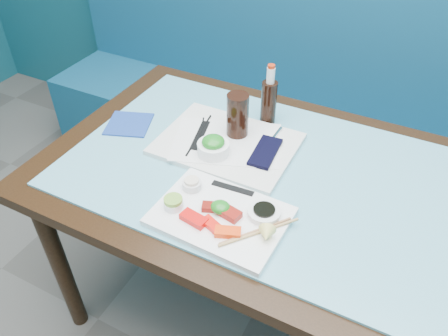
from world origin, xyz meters
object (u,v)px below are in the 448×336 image
at_px(seaweed_bowl, 213,149).
at_px(cola_glass, 238,115).
at_px(booth_bench, 328,132).
at_px(serving_tray, 227,144).
at_px(blue_napkin, 129,124).
at_px(dining_table, 265,192).
at_px(cola_bottle_body, 269,103).
at_px(sashimi_plate, 220,216).

bearing_deg(seaweed_bowl, cola_glass, 81.25).
height_order(booth_bench, serving_tray, booth_bench).
xyz_separation_m(booth_bench, blue_napkin, (-0.53, -0.83, 0.39)).
bearing_deg(serving_tray, booth_bench, 77.92).
relative_size(booth_bench, cola_glass, 20.31).
distance_m(seaweed_bowl, cola_glass, 0.14).
height_order(seaweed_bowl, blue_napkin, seaweed_bowl).
distance_m(dining_table, seaweed_bowl, 0.22).
distance_m(serving_tray, blue_napkin, 0.36).
bearing_deg(cola_bottle_body, sashimi_plate, -81.97).
distance_m(cola_bottle_body, blue_napkin, 0.49).
bearing_deg(blue_napkin, cola_glass, 15.30).
bearing_deg(blue_napkin, seaweed_bowl, -4.65).
bearing_deg(cola_glass, serving_tray, -100.30).
bearing_deg(sashimi_plate, cola_glass, 111.09).
xyz_separation_m(seaweed_bowl, blue_napkin, (-0.35, 0.03, -0.03)).
bearing_deg(serving_tray, blue_napkin, -172.78).
bearing_deg(sashimi_plate, dining_table, 84.13).
bearing_deg(sashimi_plate, cola_bottle_body, 100.21).
bearing_deg(seaweed_bowl, blue_napkin, 175.35).
height_order(serving_tray, cola_glass, cola_glass).
bearing_deg(dining_table, booth_bench, 90.00).
bearing_deg(booth_bench, cola_glass, -102.09).
distance_m(sashimi_plate, cola_glass, 0.38).
relative_size(sashimi_plate, blue_napkin, 2.40).
bearing_deg(booth_bench, serving_tray, -101.96).
height_order(sashimi_plate, cola_bottle_body, cola_bottle_body).
distance_m(dining_table, cola_glass, 0.26).
height_order(dining_table, blue_napkin, blue_napkin).
height_order(serving_tray, cola_bottle_body, cola_bottle_body).
relative_size(sashimi_plate, serving_tray, 0.80).
bearing_deg(serving_tray, dining_table, -18.39).
distance_m(serving_tray, cola_glass, 0.10).
xyz_separation_m(dining_table, serving_tray, (-0.17, 0.05, 0.10)).
xyz_separation_m(serving_tray, cola_bottle_body, (0.06, 0.19, 0.07)).
height_order(sashimi_plate, seaweed_bowl, seaweed_bowl).
relative_size(booth_bench, sashimi_plate, 8.57).
distance_m(dining_table, cola_bottle_body, 0.32).
relative_size(booth_bench, serving_tray, 6.89).
height_order(serving_tray, blue_napkin, serving_tray).
xyz_separation_m(sashimi_plate, blue_napkin, (-0.49, 0.25, -0.01)).
relative_size(dining_table, cola_glass, 9.48).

